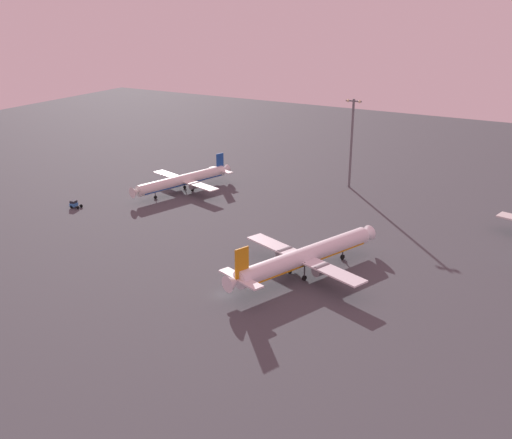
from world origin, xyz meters
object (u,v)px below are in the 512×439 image
object	(u,v)px
airplane_near_gate	(304,257)
pushback_tug	(74,204)
apron_light_east	(352,138)
airplane_far_stand	(184,180)

from	to	relation	value
airplane_near_gate	pushback_tug	size ratio (longest dim) A/B	11.93
pushback_tug	apron_light_east	bearing A→B (deg)	-55.53
airplane_far_stand	pushback_tug	size ratio (longest dim) A/B	10.49
airplane_far_stand	apron_light_east	world-z (taller)	apron_light_east
airplane_near_gate	pushback_tug	xyz separation A→B (m)	(-73.09, 7.38, -2.91)
airplane_near_gate	airplane_far_stand	xyz separation A→B (m)	(-55.44, 34.30, -0.54)
airplane_far_stand	pushback_tug	distance (m)	32.28
pushback_tug	apron_light_east	world-z (taller)	apron_light_east
airplane_far_stand	apron_light_east	bearing A→B (deg)	-129.05
apron_light_east	airplane_far_stand	bearing A→B (deg)	-145.66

